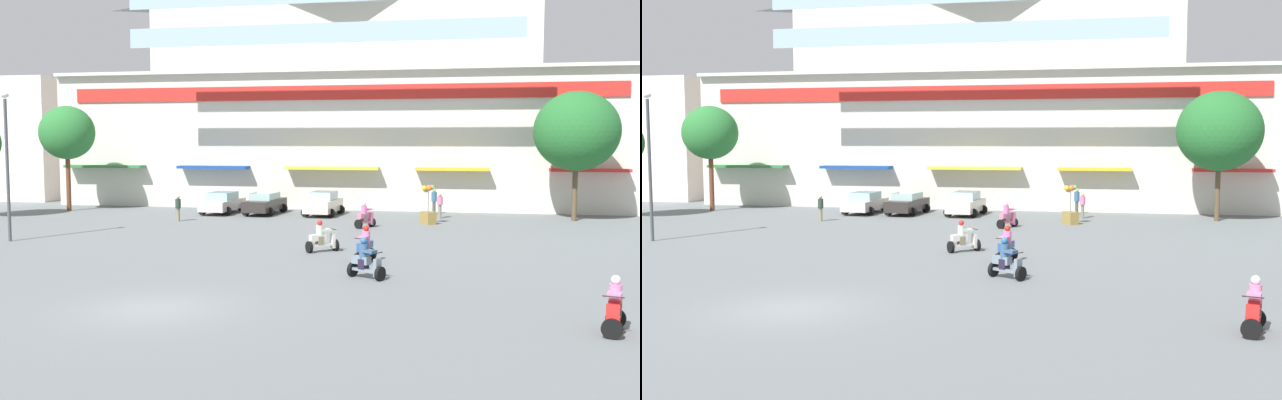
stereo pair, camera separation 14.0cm
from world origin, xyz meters
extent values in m
plane|color=slate|center=(0.00, 13.00, 0.00)|extent=(128.00, 128.00, 0.00)
cube|color=silver|center=(0.00, 36.71, 4.92)|extent=(42.97, 13.42, 9.83)
cube|color=beige|center=(0.00, 37.38, 12.95)|extent=(28.78, 12.08, 6.23)
cube|color=red|center=(0.00, 29.94, 8.36)|extent=(39.53, 0.12, 1.01)
cube|color=silver|center=(0.00, 29.90, 9.95)|extent=(42.97, 0.70, 0.24)
cube|color=#31743A|center=(-17.40, 29.45, 3.03)|extent=(6.21, 1.10, 0.20)
cube|color=navy|center=(-8.77, 29.45, 3.03)|extent=(5.28, 1.10, 0.20)
cube|color=gold|center=(0.04, 29.45, 3.03)|extent=(6.68, 1.10, 0.20)
cube|color=gold|center=(8.39, 29.45, 3.03)|extent=(4.97, 1.10, 0.20)
cube|color=red|center=(17.32, 29.45, 3.03)|extent=(5.03, 1.10, 0.20)
cube|color=#99B7C6|center=(0.00, 24.59, 11.70)|extent=(25.33, 0.08, 1.25)
cube|color=silver|center=(-29.23, 35.63, 5.08)|extent=(10.83, 8.32, 10.16)
cylinder|color=brown|center=(15.92, 26.27, 1.88)|extent=(0.31, 0.31, 3.76)
ellipsoid|color=#24652C|center=(15.92, 26.27, 5.56)|extent=(5.14, 5.15, 4.90)
cylinder|color=brown|center=(-18.26, 25.84, 2.07)|extent=(0.32, 0.32, 4.14)
ellipsoid|color=#2A7132|center=(-18.26, 25.84, 5.53)|extent=(3.97, 3.41, 3.75)
cube|color=beige|center=(-6.99, 26.29, 0.60)|extent=(2.01, 4.50, 0.67)
cube|color=#8EC1C5|center=(-6.99, 26.29, 1.20)|extent=(1.64, 2.28, 0.53)
cylinder|color=black|center=(-7.81, 27.70, 0.30)|extent=(0.61, 0.20, 0.60)
cylinder|color=black|center=(-6.03, 27.61, 0.30)|extent=(0.61, 0.20, 0.60)
cylinder|color=black|center=(-7.95, 24.97, 0.30)|extent=(0.61, 0.20, 0.60)
cylinder|color=black|center=(-6.17, 24.88, 0.30)|extent=(0.61, 0.20, 0.60)
cube|color=#2D2725|center=(-4.01, 26.39, 0.63)|extent=(2.04, 4.54, 0.72)
cube|color=#9EC2BF|center=(-4.01, 26.39, 1.23)|extent=(1.63, 2.32, 0.47)
cylinder|color=black|center=(-4.75, 27.82, 0.30)|extent=(0.61, 0.21, 0.60)
cylinder|color=black|center=(-3.06, 27.69, 0.30)|extent=(0.61, 0.21, 0.60)
cylinder|color=black|center=(-4.97, 25.09, 0.30)|extent=(0.61, 0.21, 0.60)
cylinder|color=black|center=(-3.27, 24.96, 0.30)|extent=(0.61, 0.21, 0.60)
cube|color=beige|center=(0.05, 26.26, 0.67)|extent=(2.05, 4.14, 0.79)
cube|color=#9FB9CE|center=(0.05, 26.26, 1.33)|extent=(1.64, 2.12, 0.54)
cylinder|color=black|center=(-0.70, 27.57, 0.30)|extent=(0.61, 0.22, 0.60)
cylinder|color=black|center=(1.01, 27.43, 0.30)|extent=(0.61, 0.22, 0.60)
cylinder|color=black|center=(-0.91, 25.10, 0.30)|extent=(0.61, 0.22, 0.60)
cylinder|color=black|center=(0.80, 24.95, 0.30)|extent=(0.61, 0.22, 0.60)
cylinder|color=black|center=(3.40, 11.80, 0.26)|extent=(0.43, 0.50, 0.52)
cylinder|color=black|center=(2.36, 10.98, 0.26)|extent=(0.43, 0.50, 0.52)
cube|color=silver|center=(2.88, 11.39, 0.32)|extent=(1.09, 0.94, 0.10)
cube|color=silver|center=(2.70, 11.24, 0.66)|extent=(0.77, 0.69, 0.28)
cube|color=silver|center=(3.30, 11.72, 0.47)|extent=(0.31, 0.34, 0.65)
cylinder|color=black|center=(3.32, 11.74, 1.00)|extent=(0.35, 0.43, 0.04)
cube|color=#766F50|center=(2.78, 11.31, 0.54)|extent=(0.42, 0.42, 0.36)
cylinder|color=silver|center=(2.78, 11.31, 0.96)|extent=(0.45, 0.45, 0.49)
sphere|color=red|center=(2.78, 11.31, 1.32)|extent=(0.25, 0.25, 0.25)
cube|color=silver|center=(3.01, 11.49, 0.99)|extent=(0.56, 0.54, 0.10)
cylinder|color=black|center=(3.95, 20.84, 0.26)|extent=(0.52, 0.40, 0.52)
cylinder|color=black|center=(3.32, 19.84, 0.26)|extent=(0.52, 0.40, 0.52)
cube|color=#D76C94|center=(3.63, 20.34, 0.32)|extent=(0.79, 1.03, 0.10)
cube|color=#D76C94|center=(3.52, 20.16, 0.71)|extent=(0.61, 0.72, 0.28)
cube|color=#D76C94|center=(3.89, 20.74, 0.50)|extent=(0.35, 0.29, 0.69)
cylinder|color=black|center=(3.90, 20.76, 1.05)|extent=(0.46, 0.31, 0.04)
cube|color=slate|center=(3.57, 20.24, 0.59)|extent=(0.42, 0.41, 0.36)
cylinder|color=pink|center=(3.57, 20.24, 1.02)|extent=(0.44, 0.44, 0.51)
sphere|color=silver|center=(3.57, 20.24, 1.39)|extent=(0.25, 0.25, 0.25)
cube|color=pink|center=(3.71, 20.46, 1.05)|extent=(0.52, 0.55, 0.10)
cylinder|color=black|center=(4.98, 8.45, 0.26)|extent=(0.54, 0.27, 0.52)
cylinder|color=black|center=(5.27, 9.58, 0.26)|extent=(0.54, 0.27, 0.52)
cube|color=#2B4F9D|center=(5.12, 9.01, 0.32)|extent=(0.53, 1.06, 0.10)
cube|color=#2B4F9D|center=(5.17, 9.22, 0.72)|extent=(0.45, 0.70, 0.28)
cube|color=#2B4F9D|center=(5.00, 8.57, 0.50)|extent=(0.34, 0.22, 0.70)
cylinder|color=black|center=(5.00, 8.54, 1.06)|extent=(0.51, 0.17, 0.04)
cube|color=#70625A|center=(5.15, 9.13, 0.60)|extent=(0.38, 0.35, 0.36)
cylinder|color=pink|center=(5.15, 9.13, 1.04)|extent=(0.39, 0.39, 0.52)
sphere|color=red|center=(5.15, 9.13, 1.41)|extent=(0.25, 0.25, 0.25)
cube|color=pink|center=(5.09, 8.88, 1.06)|extent=(0.44, 0.51, 0.10)
cylinder|color=black|center=(6.14, 5.43, 0.26)|extent=(0.38, 0.52, 0.52)
cylinder|color=black|center=(5.06, 6.05, 0.26)|extent=(0.38, 0.52, 0.52)
cube|color=slate|center=(5.60, 5.74, 0.32)|extent=(1.09, 0.79, 0.10)
cube|color=slate|center=(5.40, 5.85, 0.66)|extent=(0.75, 0.61, 0.28)
cube|color=slate|center=(6.03, 5.49, 0.47)|extent=(0.28, 0.35, 0.64)
cylinder|color=black|center=(6.05, 5.48, 1.00)|extent=(0.29, 0.47, 0.04)
cube|color=#211A2E|center=(5.49, 5.80, 0.54)|extent=(0.40, 0.42, 0.36)
cylinder|color=#36567B|center=(5.49, 5.80, 0.99)|extent=(0.44, 0.44, 0.55)
sphere|color=#27629F|center=(5.49, 5.80, 1.37)|extent=(0.25, 0.25, 0.25)
cube|color=#36567B|center=(5.73, 5.67, 1.02)|extent=(0.55, 0.51, 0.10)
cylinder|color=black|center=(12.66, -0.68, 0.26)|extent=(0.54, 0.28, 0.52)
cylinder|color=black|center=(12.99, 0.47, 0.26)|extent=(0.54, 0.28, 0.52)
cube|color=red|center=(12.83, -0.11, 0.32)|extent=(0.56, 1.09, 0.10)
cube|color=red|center=(12.89, 0.10, 0.72)|extent=(0.47, 0.72, 0.28)
cube|color=red|center=(12.70, -0.57, 0.51)|extent=(0.35, 0.22, 0.71)
cylinder|color=black|center=(12.69, -0.59, 1.06)|extent=(0.51, 0.18, 0.04)
cube|color=#544942|center=(12.86, 0.01, 0.60)|extent=(0.38, 0.36, 0.36)
cylinder|color=pink|center=(12.86, 0.01, 1.03)|extent=(0.40, 0.40, 0.49)
sphere|color=silver|center=(12.86, 0.01, 1.39)|extent=(0.25, 0.25, 0.25)
cube|color=pink|center=(12.79, -0.24, 1.06)|extent=(0.45, 0.52, 0.10)
cylinder|color=#7F775B|center=(-8.12, 21.28, 0.40)|extent=(0.30, 0.30, 0.81)
cylinder|color=#28382F|center=(-8.12, 21.28, 1.10)|extent=(0.48, 0.48, 0.58)
sphere|color=tan|center=(-8.12, 21.28, 1.50)|extent=(0.24, 0.24, 0.24)
cylinder|color=#454C42|center=(7.25, 28.51, 0.44)|extent=(0.24, 0.24, 0.87)
cylinder|color=#2F5C7D|center=(7.25, 28.51, 1.19)|extent=(0.39, 0.39, 0.64)
sphere|color=tan|center=(7.25, 28.51, 1.63)|extent=(0.23, 0.23, 0.23)
cylinder|color=slate|center=(7.70, 26.03, 0.44)|extent=(0.27, 0.27, 0.89)
cylinder|color=#D46B9C|center=(7.70, 26.03, 1.15)|extent=(0.44, 0.44, 0.52)
sphere|color=tan|center=(7.70, 26.03, 1.53)|extent=(0.24, 0.24, 0.24)
cylinder|color=#474C51|center=(-12.99, 11.67, 3.51)|extent=(0.16, 0.16, 7.02)
ellipsoid|color=silver|center=(-12.99, 11.67, 7.20)|extent=(0.40, 0.40, 0.28)
cube|color=olive|center=(7.09, 22.79, 0.38)|extent=(1.02, 1.08, 0.75)
cylinder|color=#4C4C4C|center=(7.09, 22.79, 1.35)|extent=(0.04, 0.04, 1.20)
sphere|color=#50CA56|center=(7.31, 22.81, 2.19)|extent=(0.29, 0.29, 0.29)
sphere|color=#4FD055|center=(7.12, 23.03, 2.13)|extent=(0.31, 0.31, 0.31)
sphere|color=#4BC94A|center=(6.94, 22.86, 2.07)|extent=(0.36, 0.36, 0.36)
sphere|color=yellow|center=(6.84, 22.67, 2.16)|extent=(0.31, 0.31, 0.31)
sphere|color=orange|center=(7.13, 22.54, 2.17)|extent=(0.36, 0.36, 0.36)
camera|label=1|loc=(8.79, -18.95, 5.00)|focal=39.11mm
camera|label=2|loc=(8.93, -18.93, 5.00)|focal=39.11mm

